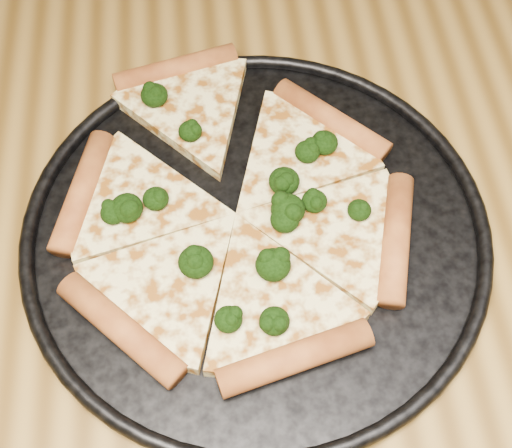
{
  "coord_description": "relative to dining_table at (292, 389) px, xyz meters",
  "views": [
    {
      "loc": [
        -0.05,
        -0.19,
        1.28
      ],
      "look_at": [
        -0.02,
        0.11,
        0.77
      ],
      "focal_mm": 48.33,
      "sensor_mm": 36.0,
      "label": 1
    }
  ],
  "objects": [
    {
      "name": "dining_table",
      "position": [
        0.0,
        0.0,
        0.0
      ],
      "size": [
        1.2,
        0.9,
        0.75
      ],
      "color": "olive",
      "rests_on": "ground"
    },
    {
      "name": "broccoli_florets",
      "position": [
        -0.04,
        0.13,
        0.12
      ],
      "size": [
        0.23,
        0.27,
        0.02
      ],
      "color": "black",
      "rests_on": "pizza"
    },
    {
      "name": "pizza",
      "position": [
        -0.04,
        0.13,
        0.11
      ],
      "size": [
        0.33,
        0.37,
        0.02
      ],
      "rotation": [
        0.0,
        0.0,
        0.25
      ],
      "color": "#EDDC91",
      "rests_on": "pizza_pan"
    },
    {
      "name": "pizza_pan",
      "position": [
        -0.02,
        0.11,
        0.1
      ],
      "size": [
        0.41,
        0.41,
        0.02
      ],
      "color": "black",
      "rests_on": "dining_table"
    }
  ]
}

